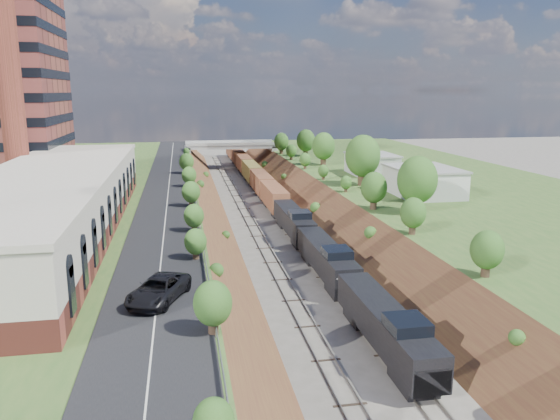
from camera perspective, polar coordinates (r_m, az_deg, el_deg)
The scene contains 17 objects.
platform_left at distance 90.15m, azimuth -22.72°, elevation -0.35°, with size 44.00×180.00×5.00m, color #385F27.
platform_right at distance 99.35m, azimuth 17.65°, elevation 1.14°, with size 44.00×180.00×5.00m, color #385F27.
embankment_left at distance 88.53m, azimuth -8.56°, elevation -1.39°, with size 7.07×180.00×7.07m, color brown.
embankment_right at distance 91.76m, azimuth 5.30°, elevation -0.81°, with size 7.07×180.00×7.07m, color brown.
rail_left_track at distance 89.12m, azimuth -3.16°, elevation -1.12°, with size 1.58×180.00×0.18m, color gray.
rail_right_track at distance 89.89m, azimuth 0.13°, elevation -0.98°, with size 1.58×180.00×0.18m, color gray.
road at distance 87.48m, azimuth -11.61°, elevation 1.71°, with size 8.00×180.00×0.10m, color black.
guardrail at distance 87.19m, azimuth -8.94°, elevation 2.12°, with size 0.10×171.00×0.70m.
commercial_building at distance 66.85m, azimuth -22.87°, elevation 0.75°, with size 14.30×62.30×7.00m.
smokestack at distance 85.22m, azimuth -26.61°, elevation 13.90°, with size 3.20×3.20×40.00m, color brown.
overpass at distance 149.45m, azimuth -5.18°, elevation 6.21°, with size 24.50×8.30×7.40m.
white_building_near at distance 87.33m, azimuth 14.75°, elevation 2.84°, with size 9.00×12.00×4.00m, color silver.
white_building_far at distance 107.29m, azimuth 9.57°, elevation 4.68°, with size 8.00×10.00×3.60m, color silver.
tree_right_large at distance 73.50m, azimuth 14.15°, elevation 3.02°, with size 5.25×5.25×7.61m.
tree_left_crest at distance 48.06m, azimuth -8.18°, elevation -4.46°, with size 2.45×2.45×3.55m.
freight_train at distance 110.33m, azimuth -1.90°, elevation 2.81°, with size 2.91×148.67×4.55m.
suv at distance 43.01m, azimuth -12.59°, elevation -8.10°, with size 3.07×6.66×1.85m, color black.
Camera 1 is at (-13.22, -26.01, 20.85)m, focal length 35.00 mm.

